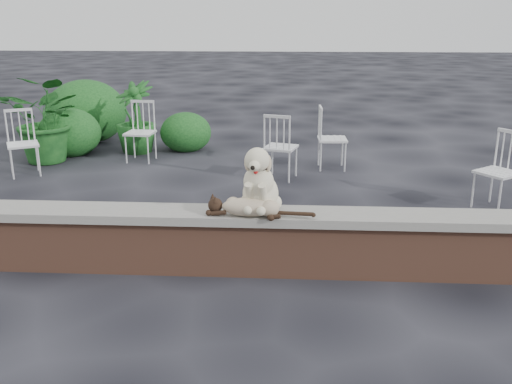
# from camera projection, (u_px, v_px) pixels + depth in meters

# --- Properties ---
(ground) EXTENTS (60.00, 60.00, 0.00)m
(ground) POSITION_uv_depth(u_px,v_px,m) (223.00, 270.00, 5.29)
(ground) COLOR black
(ground) RESTS_ON ground
(brick_wall) EXTENTS (6.00, 0.30, 0.50)m
(brick_wall) POSITION_uv_depth(u_px,v_px,m) (222.00, 245.00, 5.21)
(brick_wall) COLOR brown
(brick_wall) RESTS_ON ground
(capstone) EXTENTS (6.20, 0.40, 0.08)m
(capstone) POSITION_uv_depth(u_px,v_px,m) (222.00, 215.00, 5.13)
(capstone) COLOR slate
(capstone) RESTS_ON brick_wall
(dog) EXTENTS (0.49, 0.59, 0.62)m
(dog) POSITION_uv_depth(u_px,v_px,m) (261.00, 177.00, 5.04)
(dog) COLOR beige
(dog) RESTS_ON capstone
(cat) EXTENTS (1.14, 0.46, 0.19)m
(cat) POSITION_uv_depth(u_px,v_px,m) (250.00, 206.00, 4.96)
(cat) COLOR tan
(cat) RESTS_ON capstone
(chair_d) EXTENTS (0.78, 0.78, 0.94)m
(chair_d) POSITION_uv_depth(u_px,v_px,m) (498.00, 171.00, 6.80)
(chair_d) COLOR white
(chair_d) RESTS_ON ground
(chair_e) EXTENTS (0.58, 0.58, 0.94)m
(chair_e) POSITION_uv_depth(u_px,v_px,m) (332.00, 138.00, 8.58)
(chair_e) COLOR white
(chair_e) RESTS_ON ground
(chair_a) EXTENTS (0.76, 0.76, 0.94)m
(chair_a) POSITION_uv_depth(u_px,v_px,m) (23.00, 143.00, 8.24)
(chair_a) COLOR white
(chair_a) RESTS_ON ground
(chair_c) EXTENTS (0.69, 0.69, 0.94)m
(chair_c) POSITION_uv_depth(u_px,v_px,m) (281.00, 146.00, 8.06)
(chair_c) COLOR white
(chair_c) RESTS_ON ground
(chair_b) EXTENTS (0.61, 0.61, 0.94)m
(chair_b) POSITION_uv_depth(u_px,v_px,m) (140.00, 132.00, 9.02)
(chair_b) COLOR white
(chair_b) RESTS_ON ground
(potted_plant_a) EXTENTS (1.34, 1.19, 1.37)m
(potted_plant_a) POSITION_uv_depth(u_px,v_px,m) (47.00, 119.00, 8.91)
(potted_plant_a) COLOR #113E17
(potted_plant_a) RESTS_ON ground
(potted_plant_b) EXTENTS (0.91, 0.91, 1.19)m
(potted_plant_b) POSITION_uv_depth(u_px,v_px,m) (135.00, 117.00, 9.54)
(potted_plant_b) COLOR #113E17
(potted_plant_b) RESTS_ON ground
(shrubbery) EXTENTS (3.14, 2.32, 1.16)m
(shrubbery) POSITION_uv_depth(u_px,v_px,m) (96.00, 119.00, 10.19)
(shrubbery) COLOR #113E17
(shrubbery) RESTS_ON ground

